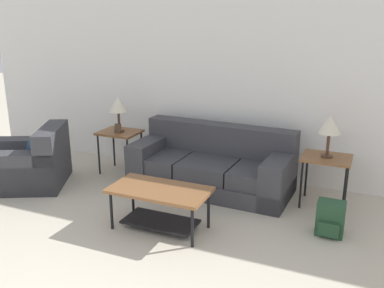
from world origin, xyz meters
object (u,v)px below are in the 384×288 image
(side_table_left, at_px, (120,136))
(armchair, at_px, (30,164))
(backpack, at_px, (330,219))
(coffee_table, at_px, (160,199))
(table_lamp_left, at_px, (118,105))
(side_table_right, at_px, (326,162))
(couch, at_px, (212,167))
(table_lamp_right, at_px, (330,126))

(side_table_left, bearing_deg, armchair, -134.14)
(armchair, bearing_deg, backpack, 2.32)
(coffee_table, distance_m, backpack, 1.81)
(armchair, relative_size, table_lamp_left, 2.59)
(side_table_right, bearing_deg, side_table_left, 180.00)
(couch, height_order, backpack, couch)
(side_table_left, xyz_separation_m, backpack, (3.03, -0.74, -0.37))
(side_table_left, height_order, table_lamp_left, table_lamp_left)
(side_table_right, bearing_deg, coffee_table, -139.61)
(coffee_table, height_order, side_table_left, side_table_left)
(couch, distance_m, backpack, 1.75)
(backpack, bearing_deg, table_lamp_right, 102.18)
(table_lamp_right, bearing_deg, coffee_table, -139.61)
(couch, height_order, table_lamp_right, table_lamp_right)
(armchair, bearing_deg, side_table_left, 45.86)
(side_table_left, relative_size, table_lamp_right, 1.24)
(armchair, xyz_separation_m, coffee_table, (2.20, -0.42, 0.06))
(couch, xyz_separation_m, side_table_left, (-1.44, 0.03, 0.26))
(side_table_left, bearing_deg, backpack, -13.64)
(table_lamp_left, bearing_deg, coffee_table, -44.60)
(armchair, xyz_separation_m, backpack, (3.90, 0.16, -0.10))
(armchair, relative_size, coffee_table, 1.21)
(armchair, xyz_separation_m, table_lamp_right, (3.74, 0.89, 0.72))
(table_lamp_left, bearing_deg, armchair, -134.14)
(couch, xyz_separation_m, table_lamp_right, (1.44, 0.03, 0.71))
(side_table_left, distance_m, table_lamp_left, 0.45)
(couch, relative_size, side_table_right, 3.42)
(side_table_left, xyz_separation_m, table_lamp_left, (0.00, -0.00, 0.45))
(side_table_left, height_order, side_table_right, same)
(backpack, bearing_deg, couch, 155.97)
(armchair, relative_size, side_table_right, 2.08)
(side_table_left, height_order, table_lamp_right, table_lamp_right)
(table_lamp_right, bearing_deg, side_table_left, 180.00)
(coffee_table, relative_size, side_table_right, 1.72)
(side_table_left, bearing_deg, side_table_right, 0.00)
(couch, distance_m, armchair, 2.47)
(side_table_left, relative_size, table_lamp_left, 1.24)
(side_table_right, xyz_separation_m, table_lamp_right, (0.00, -0.00, 0.45))
(side_table_right, distance_m, table_lamp_right, 0.45)
(couch, xyz_separation_m, coffee_table, (-0.11, -1.29, 0.05))
(side_table_right, height_order, backpack, side_table_right)
(table_lamp_left, bearing_deg, side_table_left, 90.00)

